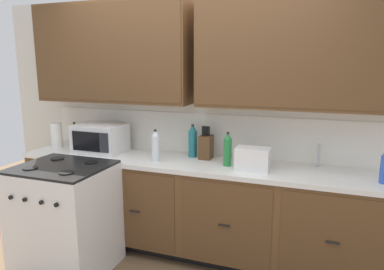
{
  "coord_description": "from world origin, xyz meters",
  "views": [
    {
      "loc": [
        1.08,
        -2.63,
        1.77
      ],
      "look_at": [
        0.03,
        0.27,
        1.15
      ],
      "focal_mm": 32.95,
      "sensor_mm": 36.0,
      "label": 1
    }
  ],
  "objects_px": {
    "toaster": "(253,159)",
    "bottle_amber": "(75,134)",
    "stove_range": "(66,218)",
    "paper_towel_roll": "(57,135)",
    "bottle_teal": "(193,141)",
    "bottle_green": "(228,150)",
    "knife_block": "(206,147)",
    "bottle_clear": "(156,146)",
    "microwave": "(100,138)"
  },
  "relations": [
    {
      "from": "paper_towel_roll",
      "to": "bottle_teal",
      "type": "xyz_separation_m",
      "value": [
        1.51,
        0.11,
        0.02
      ]
    },
    {
      "from": "bottle_clear",
      "to": "bottle_green",
      "type": "height_order",
      "value": "bottle_green"
    },
    {
      "from": "knife_block",
      "to": "bottle_clear",
      "type": "bearing_deg",
      "value": -150.03
    },
    {
      "from": "bottle_amber",
      "to": "toaster",
      "type": "bearing_deg",
      "value": -7.17
    },
    {
      "from": "toaster",
      "to": "paper_towel_roll",
      "type": "relative_size",
      "value": 1.08
    },
    {
      "from": "bottle_green",
      "to": "bottle_amber",
      "type": "bearing_deg",
      "value": 173.39
    },
    {
      "from": "microwave",
      "to": "toaster",
      "type": "xyz_separation_m",
      "value": [
        1.56,
        -0.11,
        -0.04
      ]
    },
    {
      "from": "toaster",
      "to": "bottle_amber",
      "type": "bearing_deg",
      "value": 172.83
    },
    {
      "from": "knife_block",
      "to": "bottle_teal",
      "type": "bearing_deg",
      "value": 169.44
    },
    {
      "from": "stove_range",
      "to": "paper_towel_roll",
      "type": "xyz_separation_m",
      "value": [
        -0.62,
        0.67,
        0.56
      ]
    },
    {
      "from": "bottle_green",
      "to": "paper_towel_roll",
      "type": "bearing_deg",
      "value": 177.54
    },
    {
      "from": "bottle_teal",
      "to": "bottle_amber",
      "type": "bearing_deg",
      "value": 179.61
    },
    {
      "from": "paper_towel_roll",
      "to": "knife_block",
      "type": "bearing_deg",
      "value": 3.01
    },
    {
      "from": "bottle_teal",
      "to": "bottle_clear",
      "type": "xyz_separation_m",
      "value": [
        -0.27,
        -0.26,
        -0.01
      ]
    },
    {
      "from": "bottle_teal",
      "to": "bottle_clear",
      "type": "height_order",
      "value": "bottle_teal"
    },
    {
      "from": "toaster",
      "to": "bottle_green",
      "type": "relative_size",
      "value": 0.94
    },
    {
      "from": "knife_block",
      "to": "bottle_green",
      "type": "distance_m",
      "value": 0.3
    },
    {
      "from": "toaster",
      "to": "paper_towel_roll",
      "type": "height_order",
      "value": "paper_towel_roll"
    },
    {
      "from": "stove_range",
      "to": "bottle_teal",
      "type": "relative_size",
      "value": 3.05
    },
    {
      "from": "stove_range",
      "to": "bottle_green",
      "type": "height_order",
      "value": "bottle_green"
    },
    {
      "from": "knife_block",
      "to": "bottle_green",
      "type": "height_order",
      "value": "knife_block"
    },
    {
      "from": "toaster",
      "to": "bottle_clear",
      "type": "distance_m",
      "value": 0.89
    },
    {
      "from": "toaster",
      "to": "bottle_teal",
      "type": "distance_m",
      "value": 0.67
    },
    {
      "from": "bottle_amber",
      "to": "bottle_clear",
      "type": "bearing_deg",
      "value": -13.81
    },
    {
      "from": "bottle_clear",
      "to": "bottle_green",
      "type": "xyz_separation_m",
      "value": [
        0.66,
        0.07,
        0.0
      ]
    },
    {
      "from": "paper_towel_roll",
      "to": "bottle_clear",
      "type": "distance_m",
      "value": 1.25
    },
    {
      "from": "knife_block",
      "to": "paper_towel_roll",
      "type": "height_order",
      "value": "knife_block"
    },
    {
      "from": "knife_block",
      "to": "bottle_green",
      "type": "xyz_separation_m",
      "value": [
        0.25,
        -0.17,
        0.03
      ]
    },
    {
      "from": "microwave",
      "to": "paper_towel_roll",
      "type": "bearing_deg",
      "value": 177.85
    },
    {
      "from": "paper_towel_roll",
      "to": "bottle_green",
      "type": "height_order",
      "value": "bottle_green"
    },
    {
      "from": "microwave",
      "to": "bottle_teal",
      "type": "height_order",
      "value": "bottle_teal"
    },
    {
      "from": "stove_range",
      "to": "bottle_green",
      "type": "bearing_deg",
      "value": 24.83
    },
    {
      "from": "toaster",
      "to": "bottle_green",
      "type": "bearing_deg",
      "value": 168.59
    },
    {
      "from": "bottle_teal",
      "to": "bottle_clear",
      "type": "relative_size",
      "value": 1.07
    },
    {
      "from": "toaster",
      "to": "bottle_green",
      "type": "xyz_separation_m",
      "value": [
        -0.23,
        0.05,
        0.05
      ]
    },
    {
      "from": "paper_towel_roll",
      "to": "bottle_clear",
      "type": "relative_size",
      "value": 0.89
    },
    {
      "from": "bottle_teal",
      "to": "bottle_green",
      "type": "relative_size",
      "value": 1.04
    },
    {
      "from": "paper_towel_roll",
      "to": "toaster",
      "type": "bearing_deg",
      "value": -3.43
    },
    {
      "from": "bottle_teal",
      "to": "stove_range",
      "type": "bearing_deg",
      "value": -138.39
    },
    {
      "from": "stove_range",
      "to": "toaster",
      "type": "distance_m",
      "value": 1.69
    },
    {
      "from": "bottle_green",
      "to": "microwave",
      "type": "bearing_deg",
      "value": 177.41
    },
    {
      "from": "bottle_amber",
      "to": "bottle_green",
      "type": "bearing_deg",
      "value": -6.61
    },
    {
      "from": "stove_range",
      "to": "knife_block",
      "type": "height_order",
      "value": "knife_block"
    },
    {
      "from": "stove_range",
      "to": "bottle_teal",
      "type": "xyz_separation_m",
      "value": [
        0.89,
        0.79,
        0.59
      ]
    },
    {
      "from": "microwave",
      "to": "paper_towel_roll",
      "type": "xyz_separation_m",
      "value": [
        -0.56,
        0.02,
        -0.01
      ]
    },
    {
      "from": "knife_block",
      "to": "microwave",
      "type": "bearing_deg",
      "value": -174.33
    },
    {
      "from": "bottle_amber",
      "to": "microwave",
      "type": "bearing_deg",
      "value": -18.69
    },
    {
      "from": "toaster",
      "to": "bottle_clear",
      "type": "relative_size",
      "value": 0.96
    },
    {
      "from": "bottle_teal",
      "to": "bottle_green",
      "type": "distance_m",
      "value": 0.44
    },
    {
      "from": "bottle_teal",
      "to": "toaster",
      "type": "bearing_deg",
      "value": -21.22
    }
  ]
}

